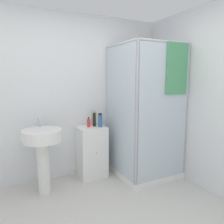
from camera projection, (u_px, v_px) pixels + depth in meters
wall_back at (60, 98)px, 3.29m from camera, size 6.40×0.06×2.50m
shower_enclosure at (145, 141)px, 3.41m from camera, size 0.91×0.94×2.04m
vanity_cabinet at (92, 152)px, 3.42m from camera, size 0.42×0.38×0.80m
sink at (43, 146)px, 2.88m from camera, size 0.52×0.52×1.01m
soap_dispenser at (89, 123)px, 3.34m from camera, size 0.05×0.05×0.16m
shampoo_bottle_tall_black at (94, 119)px, 3.38m from camera, size 0.05×0.05×0.24m
shampoo_bottle_blue at (100, 120)px, 3.34m from camera, size 0.06×0.06×0.21m
lotion_bottle_white at (91, 120)px, 3.45m from camera, size 0.06×0.06×0.18m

